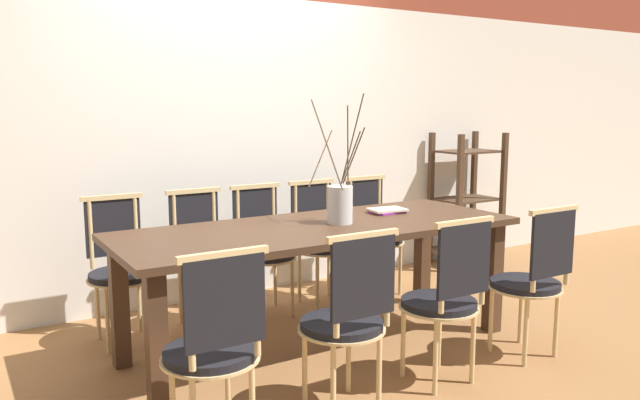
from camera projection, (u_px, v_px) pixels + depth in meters
ground_plane at (320, 347)px, 3.80m from camera, size 16.00×16.00×0.00m
wall_rear at (230, 86)px, 4.64m from camera, size 12.00×0.06×3.20m
dining_table at (320, 242)px, 3.70m from camera, size 2.41×0.90×0.76m
chair_near_leftend at (214, 344)px, 2.58m from camera, size 0.42×0.42×0.90m
chair_near_left at (347, 316)px, 2.92m from camera, size 0.42×0.42×0.90m
chair_near_center at (446, 295)px, 3.23m from camera, size 0.42×0.42×0.90m
chair_near_right at (532, 276)px, 3.58m from camera, size 0.42×0.42×0.90m
chair_far_leftend at (120, 264)px, 3.86m from camera, size 0.42×0.42×0.90m
chair_far_left at (202, 253)px, 4.13m from camera, size 0.42×0.42×0.90m
chair_far_center at (264, 245)px, 4.37m from camera, size 0.42×0.42×0.90m
chair_far_right at (320, 238)px, 4.60m from camera, size 0.42×0.42×0.90m
chair_far_rightend at (373, 231)px, 4.86m from camera, size 0.42×0.42×0.90m
vase_centerpiece at (340, 203)px, 3.72m from camera, size 0.30×0.34×0.77m
book_stack at (387, 211)px, 4.09m from camera, size 0.25×0.19×0.03m
shelving_rack at (466, 200)px, 5.69m from camera, size 0.58×0.41×1.21m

